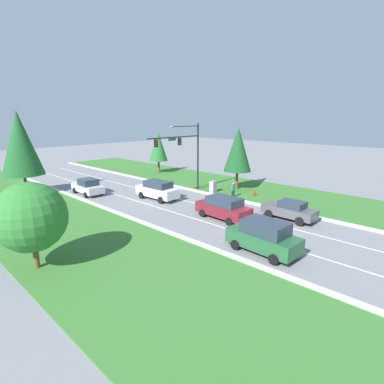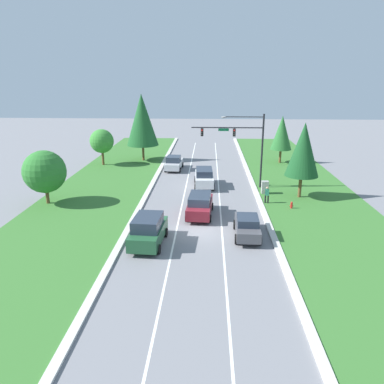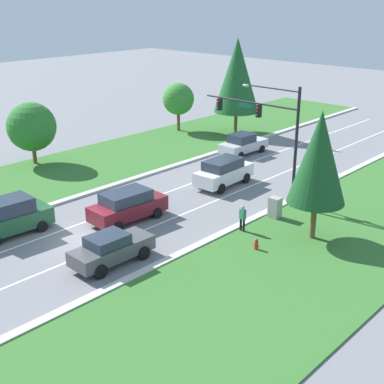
% 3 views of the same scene
% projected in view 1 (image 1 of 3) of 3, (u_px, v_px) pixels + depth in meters
% --- Properties ---
extents(ground_plane, '(160.00, 160.00, 0.00)m').
position_uv_depth(ground_plane, '(257.00, 228.00, 23.93)').
color(ground_plane, slate).
extents(curb_strip_right, '(0.50, 90.00, 0.15)m').
position_uv_depth(curb_strip_right, '(289.00, 211.00, 27.90)').
color(curb_strip_right, beige).
rests_on(curb_strip_right, ground_plane).
extents(curb_strip_left, '(0.50, 90.00, 0.15)m').
position_uv_depth(curb_strip_left, '(212.00, 249.00, 19.92)').
color(curb_strip_left, beige).
rests_on(curb_strip_left, ground_plane).
extents(grass_verge_right, '(10.00, 90.00, 0.08)m').
position_uv_depth(grass_verge_right, '(312.00, 201.00, 31.62)').
color(grass_verge_right, '#38702D').
rests_on(grass_verge_right, ground_plane).
extents(grass_verge_left, '(10.00, 90.00, 0.08)m').
position_uv_depth(grass_verge_left, '(151.00, 280.00, 16.21)').
color(grass_verge_left, '#38702D').
rests_on(grass_verge_left, ground_plane).
extents(lane_stripe_inner_left, '(0.14, 81.00, 0.01)m').
position_uv_depth(lane_stripe_inner_left, '(245.00, 234.00, 22.65)').
color(lane_stripe_inner_left, white).
rests_on(lane_stripe_inner_left, ground_plane).
extents(lane_stripe_inner_right, '(0.14, 81.00, 0.01)m').
position_uv_depth(lane_stripe_inner_right, '(268.00, 222.00, 25.20)').
color(lane_stripe_inner_right, white).
rests_on(lane_stripe_inner_right, ground_plane).
extents(traffic_signal_mast, '(7.59, 0.41, 7.95)m').
position_uv_depth(traffic_signal_mast, '(185.00, 148.00, 33.65)').
color(traffic_signal_mast, black).
rests_on(traffic_signal_mast, ground_plane).
extents(burgundy_suv, '(2.40, 5.04, 1.95)m').
position_uv_depth(burgundy_suv, '(223.00, 208.00, 25.91)').
color(burgundy_suv, maroon).
rests_on(burgundy_suv, ground_plane).
extents(silver_sedan, '(2.25, 4.74, 1.82)m').
position_uv_depth(silver_sedan, '(88.00, 187.00, 34.27)').
color(silver_sedan, silver).
rests_on(silver_sedan, ground_plane).
extents(graphite_sedan, '(2.02, 4.59, 1.69)m').
position_uv_depth(graphite_sedan, '(289.00, 210.00, 25.69)').
color(graphite_sedan, '#4C4C51').
rests_on(graphite_sedan, ground_plane).
extents(white_suv, '(2.28, 5.02, 2.02)m').
position_uv_depth(white_suv, '(158.00, 190.00, 32.07)').
color(white_suv, white).
rests_on(white_suv, ground_plane).
extents(forest_suv, '(2.46, 4.81, 2.17)m').
position_uv_depth(forest_suv, '(264.00, 236.00, 19.38)').
color(forest_suv, '#235633').
rests_on(forest_suv, ground_plane).
extents(utility_cabinet, '(0.70, 0.60, 1.39)m').
position_uv_depth(utility_cabinet, '(213.00, 187.00, 34.91)').
color(utility_cabinet, '#9E9E99').
rests_on(utility_cabinet, ground_plane).
extents(pedestrian, '(0.41, 0.28, 1.69)m').
position_uv_depth(pedestrian, '(233.00, 189.00, 32.68)').
color(pedestrian, black).
rests_on(pedestrian, ground_plane).
extents(fire_hydrant, '(0.34, 0.20, 0.70)m').
position_uv_depth(fire_hydrant, '(254.00, 194.00, 33.35)').
color(fire_hydrant, red).
rests_on(fire_hydrant, ground_plane).
extents(conifer_near_right_tree, '(2.87, 2.87, 6.57)m').
position_uv_depth(conifer_near_right_tree, '(158.00, 146.00, 46.58)').
color(conifer_near_right_tree, brown).
rests_on(conifer_near_right_tree, ground_plane).
extents(conifer_far_right_tree, '(3.26, 3.26, 7.51)m').
position_uv_depth(conifer_far_right_tree, '(238.00, 149.00, 35.56)').
color(conifer_far_right_tree, brown).
rests_on(conifer_far_right_tree, ground_plane).
extents(oak_far_left_tree, '(3.98, 3.98, 5.15)m').
position_uv_depth(oak_far_left_tree, '(31.00, 217.00, 16.74)').
color(oak_far_left_tree, brown).
rests_on(oak_far_left_tree, ground_plane).
extents(conifer_mid_left_tree, '(4.45, 4.45, 9.40)m').
position_uv_depth(conifer_mid_left_tree, '(20.00, 143.00, 33.03)').
color(conifer_mid_left_tree, brown).
rests_on(conifer_mid_left_tree, ground_plane).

